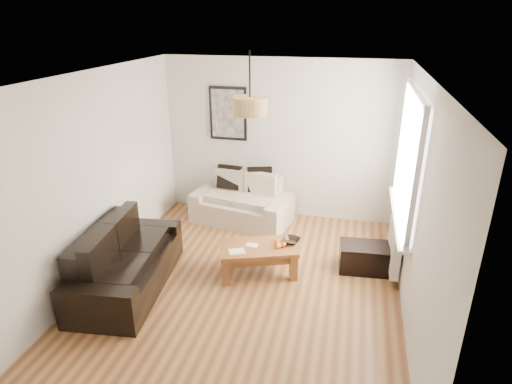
% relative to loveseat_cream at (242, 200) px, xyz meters
% --- Properties ---
extents(floor, '(4.50, 4.50, 0.00)m').
position_rel_loveseat_cream_xyz_m(floor, '(0.51, -1.78, -0.39)').
color(floor, brown).
rests_on(floor, ground).
extents(ceiling, '(3.80, 4.50, 0.00)m').
position_rel_loveseat_cream_xyz_m(ceiling, '(0.51, -1.78, 2.21)').
color(ceiling, white).
rests_on(ceiling, floor).
extents(wall_back, '(3.80, 0.04, 2.60)m').
position_rel_loveseat_cream_xyz_m(wall_back, '(0.51, 0.47, 0.91)').
color(wall_back, silver).
rests_on(wall_back, floor).
extents(wall_front, '(3.80, 0.04, 2.60)m').
position_rel_loveseat_cream_xyz_m(wall_front, '(0.51, -4.03, 0.91)').
color(wall_front, silver).
rests_on(wall_front, floor).
extents(wall_left, '(0.04, 4.50, 2.60)m').
position_rel_loveseat_cream_xyz_m(wall_left, '(-1.39, -1.78, 0.91)').
color(wall_left, silver).
rests_on(wall_left, floor).
extents(wall_right, '(0.04, 4.50, 2.60)m').
position_rel_loveseat_cream_xyz_m(wall_right, '(2.41, -1.78, 0.91)').
color(wall_right, silver).
rests_on(wall_right, floor).
extents(window_bay, '(0.14, 1.90, 1.60)m').
position_rel_loveseat_cream_xyz_m(window_bay, '(2.37, -0.98, 1.21)').
color(window_bay, white).
rests_on(window_bay, wall_right).
extents(radiator, '(0.10, 0.90, 0.52)m').
position_rel_loveseat_cream_xyz_m(radiator, '(2.33, -0.98, -0.01)').
color(radiator, white).
rests_on(radiator, wall_right).
extents(poster, '(0.62, 0.04, 0.87)m').
position_rel_loveseat_cream_xyz_m(poster, '(-0.34, 0.44, 1.31)').
color(poster, black).
rests_on(poster, wall_back).
extents(pendant_shade, '(0.40, 0.40, 0.20)m').
position_rel_loveseat_cream_xyz_m(pendant_shade, '(0.51, -1.48, 1.84)').
color(pendant_shade, tan).
rests_on(pendant_shade, ceiling).
extents(loveseat_cream, '(1.69, 1.13, 0.77)m').
position_rel_loveseat_cream_xyz_m(loveseat_cream, '(0.00, 0.00, 0.00)').
color(loveseat_cream, '#BCAD97').
rests_on(loveseat_cream, floor).
extents(sofa_leather, '(1.08, 1.90, 0.78)m').
position_rel_loveseat_cream_xyz_m(sofa_leather, '(-0.92, -2.12, 0.01)').
color(sofa_leather, black).
rests_on(sofa_leather, floor).
extents(coffee_table, '(1.12, 0.85, 0.41)m').
position_rel_loveseat_cream_xyz_m(coffee_table, '(0.61, -1.45, -0.18)').
color(coffee_table, brown).
rests_on(coffee_table, floor).
extents(ottoman, '(0.67, 0.46, 0.37)m').
position_rel_loveseat_cream_xyz_m(ottoman, '(1.96, -1.04, -0.20)').
color(ottoman, black).
rests_on(ottoman, floor).
extents(cushion_left, '(0.40, 0.16, 0.39)m').
position_rel_loveseat_cream_xyz_m(cushion_left, '(-0.26, 0.19, 0.31)').
color(cushion_left, black).
rests_on(cushion_left, loveseat_cream).
extents(cushion_right, '(0.42, 0.24, 0.40)m').
position_rel_loveseat_cream_xyz_m(cushion_right, '(0.25, 0.19, 0.31)').
color(cushion_right, black).
rests_on(cushion_right, loveseat_cream).
extents(fruit_bowl, '(0.28, 0.28, 0.06)m').
position_rel_loveseat_cream_xyz_m(fruit_bowl, '(1.01, -1.26, 0.05)').
color(fruit_bowl, black).
rests_on(fruit_bowl, coffee_table).
extents(orange_a, '(0.07, 0.07, 0.07)m').
position_rel_loveseat_cream_xyz_m(orange_a, '(0.87, -1.45, 0.06)').
color(orange_a, orange).
rests_on(orange_a, fruit_bowl).
extents(orange_b, '(0.08, 0.08, 0.07)m').
position_rel_loveseat_cream_xyz_m(orange_b, '(0.93, -1.40, 0.06)').
color(orange_b, '#D55011').
rests_on(orange_b, fruit_bowl).
extents(orange_c, '(0.07, 0.07, 0.07)m').
position_rel_loveseat_cream_xyz_m(orange_c, '(0.84, -1.35, 0.06)').
color(orange_c, '#EF5814').
rests_on(orange_c, fruit_bowl).
extents(papers, '(0.24, 0.22, 0.01)m').
position_rel_loveseat_cream_xyz_m(papers, '(0.38, -1.64, 0.02)').
color(papers, white).
rests_on(papers, coffee_table).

